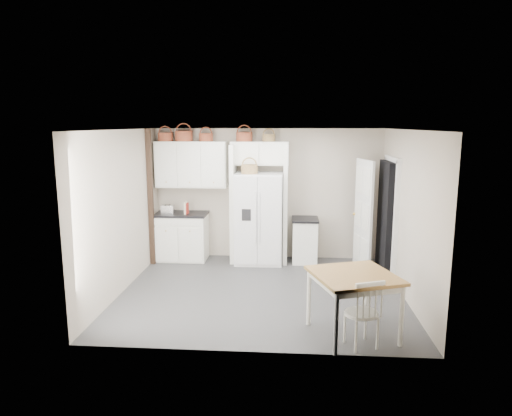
{
  "coord_description": "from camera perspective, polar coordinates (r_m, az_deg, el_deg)",
  "views": [
    {
      "loc": [
        0.43,
        -7.03,
        2.69
      ],
      "look_at": [
        -0.12,
        0.4,
        1.31
      ],
      "focal_mm": 32.0,
      "sensor_mm": 36.0,
      "label": 1
    }
  ],
  "objects": [
    {
      "name": "door_slab",
      "position": [
        8.64,
        13.25,
        -0.89
      ],
      "size": [
        0.21,
        0.79,
        2.05
      ],
      "primitive_type": "cube",
      "rotation": [
        0.0,
        0.0,
        -1.36
      ],
      "color": "white",
      "rests_on": "floor"
    },
    {
      "name": "refrigerator",
      "position": [
        8.86,
        0.37,
        -1.28
      ],
      "size": [
        0.91,
        0.73,
        1.76
      ],
      "primitive_type": "cube",
      "color": "white",
      "rests_on": "floor"
    },
    {
      "name": "counter_right",
      "position": [
        8.93,
        6.16,
        -1.43
      ],
      "size": [
        0.51,
        0.61,
        0.04
      ],
      "primitive_type": "cube",
      "color": "black",
      "rests_on": "base_cab_right"
    },
    {
      "name": "upper_cabinet",
      "position": [
        9.11,
        -8.08,
        5.42
      ],
      "size": [
        1.4,
        0.34,
        0.9
      ],
      "primitive_type": "cube",
      "color": "white",
      "rests_on": "wall_back"
    },
    {
      "name": "basket_bridge_b",
      "position": [
        8.88,
        1.61,
        8.75
      ],
      "size": [
        0.24,
        0.24,
        0.14
      ],
      "primitive_type": "cylinder",
      "color": "brown",
      "rests_on": "bridge_cabinet"
    },
    {
      "name": "wall_back",
      "position": [
        9.15,
        1.47,
        1.76
      ],
      "size": [
        4.5,
        0.0,
        4.5
      ],
      "primitive_type": "plane",
      "rotation": [
        1.57,
        0.0,
        0.0
      ],
      "color": "#B6A790",
      "rests_on": "floor"
    },
    {
      "name": "wall_left",
      "position": [
        7.65,
        -16.36,
        -0.39
      ],
      "size": [
        0.0,
        4.0,
        4.0
      ],
      "primitive_type": "plane",
      "rotation": [
        1.57,
        0.0,
        1.57
      ],
      "color": "#B6A790",
      "rests_on": "floor"
    },
    {
      "name": "basket_upper_c",
      "position": [
        9.02,
        -6.27,
        8.77
      ],
      "size": [
        0.27,
        0.27,
        0.16
      ],
      "primitive_type": "cylinder",
      "color": "maroon",
      "rests_on": "upper_cabinet"
    },
    {
      "name": "basket_upper_b",
      "position": [
        9.1,
        -9.01,
        8.86
      ],
      "size": [
        0.34,
        0.34,
        0.2
      ],
      "primitive_type": "cylinder",
      "color": "maroon",
      "rests_on": "upper_cabinet"
    },
    {
      "name": "floor",
      "position": [
        7.54,
        0.68,
        -10.39
      ],
      "size": [
        4.5,
        4.5,
        0.0
      ],
      "primitive_type": "plane",
      "color": "#3C3C3D",
      "rests_on": "ground"
    },
    {
      "name": "trim_post",
      "position": [
        8.89,
        -13.04,
        1.24
      ],
      "size": [
        0.09,
        0.09,
        2.6
      ],
      "primitive_type": "cube",
      "color": "black",
      "rests_on": "floor"
    },
    {
      "name": "dining_table",
      "position": [
        6.09,
        12.02,
        -11.73
      ],
      "size": [
        1.25,
        1.25,
        0.82
      ],
      "primitive_type": "cube",
      "rotation": [
        0.0,
        0.0,
        0.33
      ],
      "color": "olive",
      "rests_on": "floor"
    },
    {
      "name": "cookbook_red",
      "position": [
        9.03,
        -8.63,
        -0.06
      ],
      "size": [
        0.05,
        0.15,
        0.21
      ],
      "primitive_type": "cube",
      "rotation": [
        0.0,
        0.0,
        -0.13
      ],
      "color": "#A7281E",
      "rests_on": "counter_left"
    },
    {
      "name": "toaster",
      "position": [
        9.13,
        -10.98,
        -0.17
      ],
      "size": [
        0.24,
        0.14,
        0.17
      ],
      "primitive_type": "cube",
      "rotation": [
        0.0,
        0.0,
        0.01
      ],
      "color": "silver",
      "rests_on": "counter_left"
    },
    {
      "name": "basket_bridge_a",
      "position": [
        8.91,
        -1.48,
        8.88
      ],
      "size": [
        0.31,
        0.31,
        0.18
      ],
      "primitive_type": "cylinder",
      "color": "maroon",
      "rests_on": "bridge_cabinet"
    },
    {
      "name": "bridge_cabinet",
      "position": [
        8.9,
        0.47,
        6.86
      ],
      "size": [
        1.12,
        0.34,
        0.45
      ],
      "primitive_type": "cube",
      "color": "white",
      "rests_on": "wall_back"
    },
    {
      "name": "basket_fridge_a",
      "position": [
        8.63,
        -0.83,
        4.87
      ],
      "size": [
        0.31,
        0.31,
        0.17
      ],
      "primitive_type": "cylinder",
      "color": "brown",
      "rests_on": "refrigerator"
    },
    {
      "name": "base_cab_right",
      "position": [
        9.03,
        6.1,
        -4.14
      ],
      "size": [
        0.47,
        0.57,
        0.83
      ],
      "primitive_type": "cube",
      "color": "white",
      "rests_on": "floor"
    },
    {
      "name": "base_cab_left",
      "position": [
        9.26,
        -9.21,
        -3.61
      ],
      "size": [
        0.98,
        0.62,
        0.91
      ],
      "primitive_type": "cube",
      "color": "white",
      "rests_on": "floor"
    },
    {
      "name": "ceiling",
      "position": [
        7.05,
        0.73,
        9.77
      ],
      "size": [
        4.5,
        4.5,
        0.0
      ],
      "primitive_type": "plane",
      "color": "white",
      "rests_on": "wall_back"
    },
    {
      "name": "cookbook_cream",
      "position": [
        9.03,
        -8.76,
        0.02
      ],
      "size": [
        0.04,
        0.16,
        0.24
      ],
      "primitive_type": "cube",
      "rotation": [
        0.0,
        0.0,
        -0.05
      ],
      "color": "beige",
      "rests_on": "counter_left"
    },
    {
      "name": "wall_right",
      "position": [
        7.4,
        18.38,
        -0.87
      ],
      "size": [
        0.0,
        4.0,
        4.0
      ],
      "primitive_type": "plane",
      "rotation": [
        1.57,
        0.0,
        -1.57
      ],
      "color": "#B6A790",
      "rests_on": "floor"
    },
    {
      "name": "counter_left",
      "position": [
        9.16,
        -9.3,
        -0.74
      ],
      "size": [
        1.02,
        0.66,
        0.04
      ],
      "primitive_type": "cube",
      "color": "black",
      "rests_on": "base_cab_left"
    },
    {
      "name": "basket_upper_a",
      "position": [
        9.19,
        -11.26,
        8.7
      ],
      "size": [
        0.29,
        0.29,
        0.17
      ],
      "primitive_type": "cylinder",
      "color": "maroon",
      "rests_on": "upper_cabinet"
    },
    {
      "name": "doorway_void",
      "position": [
        8.39,
        16.04,
        -1.37
      ],
      "size": [
        0.18,
        0.85,
        2.05
      ],
      "primitive_type": "cube",
      "color": "black",
      "rests_on": "floor"
    },
    {
      "name": "windsor_chair",
      "position": [
        5.82,
        13.06,
        -12.7
      ],
      "size": [
        0.52,
        0.5,
        0.85
      ],
      "primitive_type": "cube",
      "rotation": [
        0.0,
        0.0,
        0.36
      ],
      "color": "white",
      "rests_on": "floor"
    },
    {
      "name": "fridge_panel_right",
      "position": [
        8.87,
        3.7,
        0.48
      ],
      "size": [
        0.08,
        0.6,
        2.3
      ],
      "primitive_type": "cube",
      "color": "white",
      "rests_on": "floor"
    },
    {
      "name": "fridge_panel_left",
      "position": [
        8.93,
        -2.86,
        0.56
      ],
      "size": [
        0.08,
        0.6,
        2.3
      ],
      "primitive_type": "cube",
      "color": "white",
      "rests_on": "floor"
    }
  ]
}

